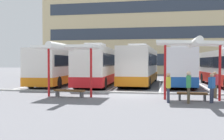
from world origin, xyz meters
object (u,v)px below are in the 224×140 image
at_px(waiting_passenger_2, 215,83).
at_px(waiting_passenger_3, 168,86).
at_px(waiting_shelter_0, 68,48).
at_px(waiting_shelter_1, 193,45).
at_px(waiting_passenger_0, 189,85).
at_px(coach_bus_2, 140,66).
at_px(bench_0, 69,91).
at_px(waiting_passenger_1, 212,86).
at_px(coach_bus_3, 178,67).
at_px(bench_1, 192,95).
at_px(coach_bus_1, 98,67).
at_px(coach_bus_0, 62,67).

bearing_deg(waiting_passenger_2, waiting_passenger_3, -138.58).
relative_size(waiting_shelter_0, waiting_passenger_2, 2.91).
relative_size(waiting_shelter_1, waiting_passenger_3, 2.69).
bearing_deg(waiting_shelter_0, waiting_passenger_0, -9.31).
distance_m(coach_bus_2, bench_0, 11.21).
bearing_deg(bench_0, waiting_passenger_1, -7.05).
distance_m(waiting_shelter_1, waiting_passenger_0, 2.41).
xyz_separation_m(coach_bus_2, waiting_shelter_1, (3.77, -10.86, 1.35)).
xyz_separation_m(coach_bus_3, bench_1, (0.17, -10.02, -1.37)).
xyz_separation_m(waiting_shelter_0, waiting_passenger_2, (8.81, 1.39, -2.10)).
relative_size(coach_bus_2, coach_bus_3, 1.15).
distance_m(coach_bus_1, waiting_passenger_0, 11.93).
bearing_deg(coach_bus_0, waiting_passenger_1, -39.64).
height_order(bench_0, waiting_passenger_0, waiting_passenger_0).
relative_size(coach_bus_0, waiting_passenger_0, 7.19).
distance_m(coach_bus_0, waiting_passenger_0, 15.30).
bearing_deg(waiting_passenger_0, waiting_shelter_0, 170.69).
distance_m(bench_0, waiting_shelter_1, 7.87).
xyz_separation_m(coach_bus_1, coach_bus_3, (7.28, 1.65, -0.05)).
height_order(coach_bus_2, bench_1, coach_bus_2).
relative_size(waiting_passenger_1, waiting_passenger_3, 0.99).
relative_size(coach_bus_2, waiting_shelter_0, 2.59).
bearing_deg(coach_bus_1, waiting_shelter_0, -89.38).
bearing_deg(coach_bus_1, waiting_passenger_3, -57.18).
distance_m(coach_bus_0, coach_bus_2, 7.72).
bearing_deg(waiting_shelter_0, coach_bus_0, 113.23).
xyz_separation_m(waiting_shelter_1, waiting_passenger_0, (-0.30, -1.04, -2.16)).
bearing_deg(waiting_passenger_3, coach_bus_1, 122.82).
distance_m(coach_bus_1, bench_1, 11.29).
height_order(bench_0, waiting_shelter_1, waiting_shelter_1).
xyz_separation_m(coach_bus_2, waiting_passenger_3, (2.43, -11.83, -0.87)).
bearing_deg(coach_bus_1, bench_1, -48.36).
bearing_deg(bench_0, waiting_passenger_3, -12.26).
height_order(waiting_shelter_0, waiting_passenger_0, waiting_shelter_0).
xyz_separation_m(coach_bus_1, waiting_shelter_0, (0.09, -8.36, 1.25)).
height_order(coach_bus_1, waiting_passenger_2, coach_bus_1).
relative_size(coach_bus_1, coach_bus_2, 0.87).
xyz_separation_m(coach_bus_0, waiting_passenger_0, (11.08, -10.53, -0.72)).
height_order(waiting_passenger_0, waiting_passenger_2, waiting_passenger_0).
xyz_separation_m(bench_0, waiting_passenger_2, (8.81, 1.17, 0.56)).
distance_m(coach_bus_0, waiting_shelter_1, 14.89).
height_order(coach_bus_1, waiting_passenger_1, coach_bus_1).
height_order(waiting_shelter_0, bench_1, waiting_shelter_0).
height_order(coach_bus_2, waiting_passenger_2, coach_bus_2).
xyz_separation_m(coach_bus_0, bench_0, (4.02, -9.16, -1.36)).
height_order(coach_bus_2, waiting_shelter_0, coach_bus_2).
relative_size(waiting_shelter_1, waiting_passenger_0, 2.54).
relative_size(coach_bus_3, bench_0, 5.14).
relative_size(coach_bus_1, bench_1, 6.23).
distance_m(waiting_passenger_0, waiting_passenger_2, 3.09).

